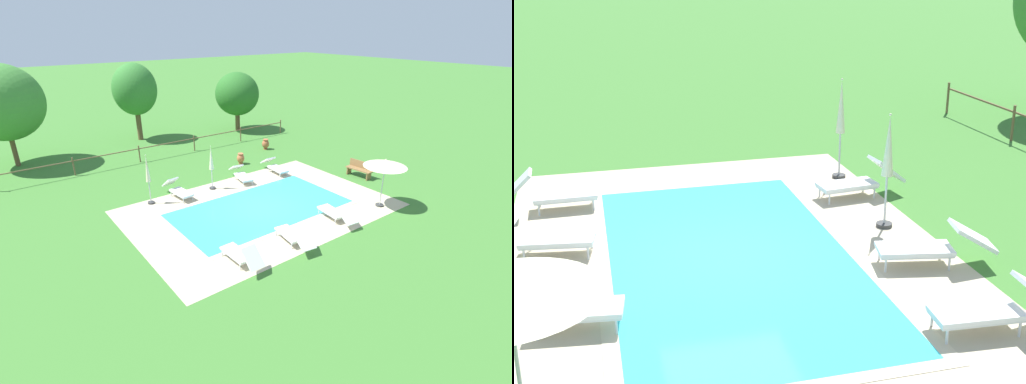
% 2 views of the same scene
% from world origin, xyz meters
% --- Properties ---
extents(ground_plane, '(160.00, 160.00, 0.00)m').
position_xyz_m(ground_plane, '(0.00, 0.00, 0.00)').
color(ground_plane, '#3D752D').
extents(pool_deck_paving, '(11.73, 7.93, 0.01)m').
position_xyz_m(pool_deck_paving, '(0.00, 0.00, 0.00)').
color(pool_deck_paving, '#BCAD8E').
rests_on(pool_deck_paving, ground).
extents(swimming_pool_water, '(8.01, 4.21, 0.01)m').
position_xyz_m(swimming_pool_water, '(0.00, 0.00, 0.01)').
color(swimming_pool_water, '#38C6D1').
rests_on(swimming_pool_water, ground).
extents(pool_coping_rim, '(8.49, 4.69, 0.01)m').
position_xyz_m(pool_coping_rim, '(0.00, 0.00, 0.01)').
color(pool_coping_rim, beige).
rests_on(pool_coping_rim, ground).
extents(sun_lounger_north_near_steps, '(0.74, 2.07, 0.79)m').
position_xyz_m(sun_lounger_north_near_steps, '(3.50, 3.17, 0.36)').
color(sun_lounger_north_near_steps, white).
rests_on(sun_lounger_north_near_steps, ground).
extents(sun_lounger_north_mid, '(0.90, 2.09, 0.80)m').
position_xyz_m(sun_lounger_north_mid, '(-0.91, -3.26, 0.37)').
color(sun_lounger_north_mid, white).
rests_on(sun_lounger_north_mid, ground).
extents(sun_lounger_north_far, '(1.00, 2.12, 0.77)m').
position_xyz_m(sun_lounger_north_far, '(1.25, 3.32, 0.36)').
color(sun_lounger_north_far, white).
rests_on(sun_lounger_north_far, ground).
extents(sun_lounger_north_end, '(0.86, 2.09, 0.79)m').
position_xyz_m(sun_lounger_north_end, '(1.85, -2.93, 0.36)').
color(sun_lounger_north_end, white).
rests_on(sun_lounger_north_end, ground).
extents(sun_lounger_south_near_corner, '(0.80, 2.04, 0.86)m').
position_xyz_m(sun_lounger_south_near_corner, '(-2.44, 3.46, 0.37)').
color(sun_lounger_south_near_corner, white).
rests_on(sun_lounger_south_near_corner, ground).
extents(sun_lounger_south_mid, '(0.64, 1.95, 0.92)m').
position_xyz_m(sun_lounger_south_mid, '(-3.28, -3.13, 0.38)').
color(sun_lounger_south_mid, white).
rests_on(sun_lounger_south_mid, ground).
extents(patio_umbrella_closed_row_west, '(0.32, 0.32, 2.42)m').
position_xyz_m(patio_umbrella_closed_row_west, '(-3.83, 3.52, 1.52)').
color(patio_umbrella_closed_row_west, '#383838').
rests_on(patio_umbrella_closed_row_west, ground).
extents(patio_umbrella_closed_row_mid_west, '(0.32, 0.32, 2.31)m').
position_xyz_m(patio_umbrella_closed_row_mid_west, '(-0.60, 3.27, 1.46)').
color(patio_umbrella_closed_row_mid_west, '#383838').
rests_on(patio_umbrella_closed_row_mid_west, ground).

